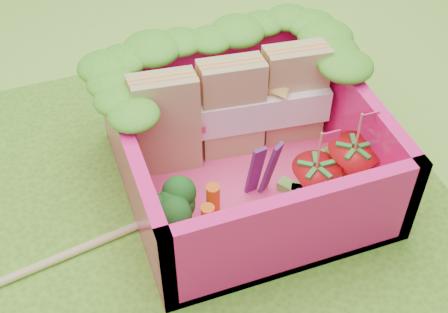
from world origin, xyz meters
TOP-DOWN VIEW (x-y plane):
  - ground at (0.00, 0.00)m, footprint 14.00×14.00m
  - placemat at (0.00, 0.00)m, footprint 2.60×2.60m
  - bento_floor at (0.26, 0.00)m, footprint 1.30×1.30m
  - bento_box at (0.26, 0.00)m, footprint 1.30×1.30m
  - lettuce_ruffle at (0.26, 0.46)m, footprint 1.43×0.77m
  - sandwich_stack at (0.26, 0.24)m, footprint 1.11×0.30m
  - broccoli at (-0.22, -0.27)m, footprint 0.32×0.32m
  - carrot_sticks at (-0.04, -0.28)m, footprint 0.13×0.16m
  - purple_wedges at (0.29, -0.15)m, footprint 0.15×0.05m
  - strawberry_left at (0.53, -0.28)m, footprint 0.25×0.25m
  - strawberry_right at (0.76, -0.25)m, footprint 0.28×0.28m
  - snap_peas at (0.60, -0.21)m, footprint 0.63×0.58m
  - chopsticks at (-1.05, -0.22)m, footprint 2.40×0.45m

SIDE VIEW (x-z plane):
  - ground at x=0.00m, z-range 0.00..0.00m
  - placemat at x=0.00m, z-range 0.00..0.03m
  - chopsticks at x=-1.05m, z-range 0.03..0.07m
  - bento_floor at x=0.26m, z-range 0.03..0.08m
  - snap_peas at x=0.60m, z-range 0.08..0.13m
  - carrot_sticks at x=-0.04m, z-range 0.07..0.34m
  - strawberry_left at x=0.53m, z-range -0.03..0.46m
  - strawberry_right at x=0.76m, z-range -0.03..0.49m
  - broccoli at x=-0.22m, z-range 0.13..0.39m
  - purple_wedges at x=0.29m, z-range 0.08..0.46m
  - bento_box at x=0.26m, z-range 0.03..0.58m
  - sandwich_stack at x=0.26m, z-range 0.07..0.68m
  - lettuce_ruffle at x=0.26m, z-range 0.58..0.69m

